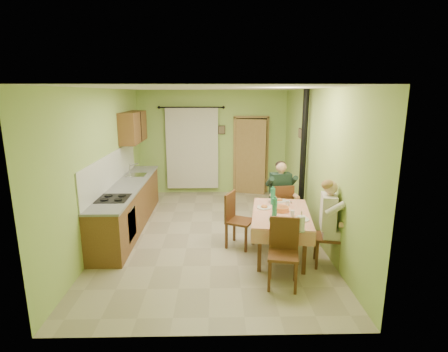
{
  "coord_description": "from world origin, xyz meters",
  "views": [
    {
      "loc": [
        0.11,
        -6.48,
        2.71
      ],
      "look_at": [
        0.25,
        0.1,
        1.15
      ],
      "focal_mm": 28.0,
      "sensor_mm": 36.0,
      "label": 1
    }
  ],
  "objects_px": {
    "dining_table": "(280,233)",
    "chair_far": "(280,217)",
    "chair_near": "(283,267)",
    "man_far": "(281,188)",
    "man_right": "(330,213)",
    "chair_right": "(329,248)",
    "stove_flue": "(302,176)",
    "chair_left": "(239,231)"
  },
  "relations": [
    {
      "from": "dining_table",
      "to": "chair_far",
      "type": "relative_size",
      "value": 1.73
    },
    {
      "from": "dining_table",
      "to": "chair_near",
      "type": "relative_size",
      "value": 1.72
    },
    {
      "from": "man_far",
      "to": "man_right",
      "type": "height_order",
      "value": "same"
    },
    {
      "from": "chair_right",
      "to": "man_far",
      "type": "height_order",
      "value": "man_far"
    },
    {
      "from": "chair_far",
      "to": "chair_right",
      "type": "xyz_separation_m",
      "value": [
        0.52,
        -1.48,
        -0.0
      ]
    },
    {
      "from": "dining_table",
      "to": "man_right",
      "type": "bearing_deg",
      "value": -22.62
    },
    {
      "from": "chair_far",
      "to": "chair_near",
      "type": "bearing_deg",
      "value": -106.65
    },
    {
      "from": "dining_table",
      "to": "stove_flue",
      "type": "relative_size",
      "value": 0.6
    },
    {
      "from": "chair_right",
      "to": "chair_left",
      "type": "distance_m",
      "value": 1.58
    },
    {
      "from": "chair_near",
      "to": "stove_flue",
      "type": "distance_m",
      "value": 2.78
    },
    {
      "from": "chair_left",
      "to": "chair_far",
      "type": "bearing_deg",
      "value": 155.05
    },
    {
      "from": "chair_near",
      "to": "chair_left",
      "type": "height_order",
      "value": "chair_left"
    },
    {
      "from": "chair_near",
      "to": "chair_far",
      "type": "bearing_deg",
      "value": -87.78
    },
    {
      "from": "chair_left",
      "to": "stove_flue",
      "type": "relative_size",
      "value": 0.35
    },
    {
      "from": "chair_right",
      "to": "stove_flue",
      "type": "height_order",
      "value": "stove_flue"
    },
    {
      "from": "chair_left",
      "to": "man_far",
      "type": "height_order",
      "value": "man_far"
    },
    {
      "from": "chair_far",
      "to": "man_far",
      "type": "bearing_deg",
      "value": 90.0
    },
    {
      "from": "chair_far",
      "to": "stove_flue",
      "type": "bearing_deg",
      "value": 33.77
    },
    {
      "from": "dining_table",
      "to": "chair_left",
      "type": "relative_size",
      "value": 1.71
    },
    {
      "from": "man_right",
      "to": "stove_flue",
      "type": "xyz_separation_m",
      "value": [
        0.01,
        1.94,
        0.15
      ]
    },
    {
      "from": "man_right",
      "to": "chair_near",
      "type": "bearing_deg",
      "value": 137.35
    },
    {
      "from": "chair_far",
      "to": "chair_right",
      "type": "bearing_deg",
      "value": -78.17
    },
    {
      "from": "chair_far",
      "to": "man_far",
      "type": "distance_m",
      "value": 0.59
    },
    {
      "from": "chair_far",
      "to": "man_far",
      "type": "xyz_separation_m",
      "value": [
        -0.0,
        0.01,
        0.59
      ]
    },
    {
      "from": "man_right",
      "to": "stove_flue",
      "type": "distance_m",
      "value": 1.94
    },
    {
      "from": "chair_far",
      "to": "chair_left",
      "type": "height_order",
      "value": "chair_left"
    },
    {
      "from": "chair_far",
      "to": "chair_near",
      "type": "distance_m",
      "value": 2.1
    },
    {
      "from": "chair_near",
      "to": "man_far",
      "type": "height_order",
      "value": "man_far"
    },
    {
      "from": "chair_right",
      "to": "dining_table",
      "type": "bearing_deg",
      "value": 71.22
    },
    {
      "from": "chair_right",
      "to": "man_right",
      "type": "relative_size",
      "value": 0.7
    },
    {
      "from": "stove_flue",
      "to": "man_far",
      "type": "bearing_deg",
      "value": -139.56
    },
    {
      "from": "dining_table",
      "to": "man_far",
      "type": "bearing_deg",
      "value": 88.47
    },
    {
      "from": "chair_left",
      "to": "chair_right",
      "type": "bearing_deg",
      "value": 86.86
    },
    {
      "from": "chair_far",
      "to": "chair_right",
      "type": "distance_m",
      "value": 1.57
    },
    {
      "from": "dining_table",
      "to": "chair_far",
      "type": "height_order",
      "value": "chair_far"
    },
    {
      "from": "chair_left",
      "to": "stove_flue",
      "type": "bearing_deg",
      "value": 155.66
    },
    {
      "from": "stove_flue",
      "to": "chair_near",
      "type": "bearing_deg",
      "value": -108.55
    },
    {
      "from": "chair_right",
      "to": "stove_flue",
      "type": "distance_m",
      "value": 2.07
    },
    {
      "from": "dining_table",
      "to": "chair_near",
      "type": "xyz_separation_m",
      "value": [
        -0.14,
        -1.02,
        -0.09
      ]
    },
    {
      "from": "chair_left",
      "to": "stove_flue",
      "type": "height_order",
      "value": "stove_flue"
    },
    {
      "from": "chair_right",
      "to": "man_right",
      "type": "height_order",
      "value": "man_right"
    },
    {
      "from": "chair_far",
      "to": "chair_near",
      "type": "height_order",
      "value": "chair_near"
    }
  ]
}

